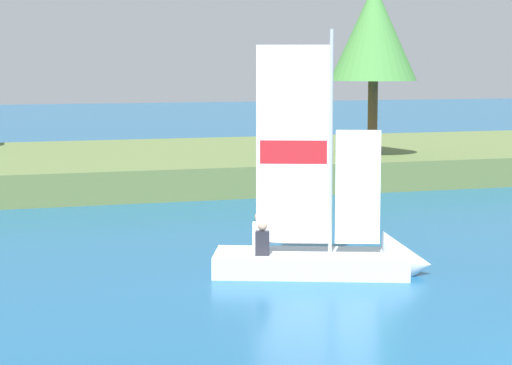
% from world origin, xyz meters
% --- Properties ---
extents(shore_bank, '(80.00, 12.96, 1.03)m').
position_xyz_m(shore_bank, '(0.00, 26.04, 0.51)').
color(shore_bank, '#5B703D').
rests_on(shore_bank, ground).
extents(shoreline_tree_midright, '(3.10, 3.10, 6.12)m').
position_xyz_m(shoreline_tree_midright, '(6.12, 21.72, 5.41)').
color(shoreline_tree_midright, brown).
rests_on(shoreline_tree_midright, shore_bank).
extents(sailboat, '(4.68, 2.99, 5.47)m').
position_xyz_m(sailboat, '(-0.95, 7.86, 0.37)').
color(sailboat, silver).
rests_on(sailboat, ground).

